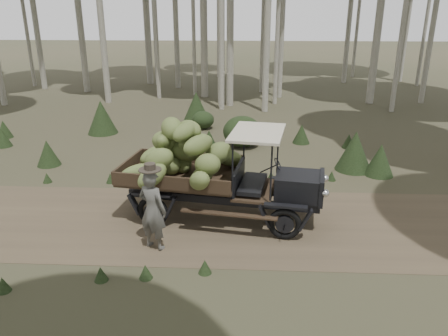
{
  "coord_description": "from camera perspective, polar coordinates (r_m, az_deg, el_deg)",
  "views": [
    {
      "loc": [
        2.85,
        -9.5,
        4.97
      ],
      "look_at": [
        2.37,
        0.33,
        1.31
      ],
      "focal_mm": 35.0,
      "sensor_mm": 36.0,
      "label": 1
    }
  ],
  "objects": [
    {
      "name": "ground",
      "position": [
        11.09,
        -12.47,
        -6.75
      ],
      "size": [
        120.0,
        120.0,
        0.0
      ],
      "primitive_type": "plane",
      "color": "#473D2B",
      "rests_on": "ground"
    },
    {
      "name": "dirt_track",
      "position": [
        11.09,
        -12.47,
        -6.74
      ],
      "size": [
        70.0,
        4.0,
        0.01
      ],
      "primitive_type": "cube",
      "color": "brown",
      "rests_on": "ground"
    },
    {
      "name": "banana_truck",
      "position": [
        10.54,
        -2.9,
        0.59
      ],
      "size": [
        5.15,
        2.67,
        2.56
      ],
      "rotation": [
        0.0,
        0.0,
        -0.16
      ],
      "color": "black",
      "rests_on": "ground"
    },
    {
      "name": "farmer",
      "position": [
        9.42,
        -9.32,
        -5.34
      ],
      "size": [
        0.78,
        0.67,
        1.96
      ],
      "rotation": [
        0.0,
        0.0,
        2.71
      ],
      "color": "#53514C",
      "rests_on": "ground"
    },
    {
      "name": "undergrowth",
      "position": [
        11.25,
        -17.16,
        -3.79
      ],
      "size": [
        23.11,
        22.08,
        1.37
      ],
      "color": "#233319",
      "rests_on": "ground"
    }
  ]
}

